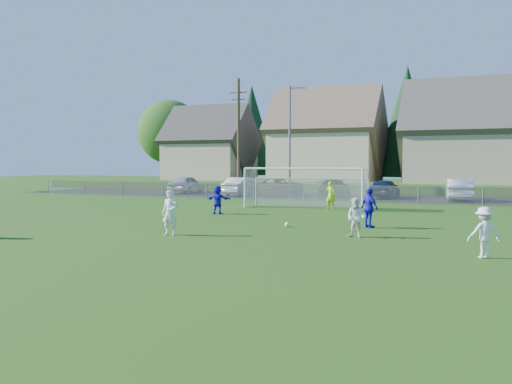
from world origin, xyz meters
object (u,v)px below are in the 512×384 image
at_px(car_c, 281,187).
at_px(car_d, 334,188).
at_px(car_a, 186,184).
at_px(soccer_goal, 306,182).
at_px(soccer_ball, 287,224).
at_px(car_e, 384,189).
at_px(player_white_c, 484,232).
at_px(car_f, 459,190).
at_px(car_b, 244,186).
at_px(player_white_b, 356,218).
at_px(goalkeeper, 331,195).
at_px(player_white_a, 170,213).
at_px(player_blue_a, 369,208).
at_px(player_blue_b, 218,200).

xyz_separation_m(car_c, car_d, (4.50, 0.16, -0.05)).
relative_size(car_a, soccer_goal, 0.64).
relative_size(soccer_ball, car_e, 0.05).
distance_m(player_white_c, car_f, 25.20).
relative_size(car_a, car_b, 1.01).
bearing_deg(car_a, player_white_c, 129.33).
distance_m(car_e, car_f, 5.59).
distance_m(soccer_ball, car_f, 21.13).
xyz_separation_m(car_a, soccer_goal, (15.01, -11.51, 0.82)).
xyz_separation_m(car_c, soccer_goal, (5.55, -10.80, 0.85)).
bearing_deg(soccer_ball, car_e, 87.87).
height_order(player_white_b, goalkeeper, goalkeeper).
bearing_deg(goalkeeper, player_white_a, 90.08).
bearing_deg(car_f, car_c, -6.25).
distance_m(player_white_c, car_b, 31.03).
distance_m(player_white_a, car_a, 28.90).
height_order(car_a, car_b, car_a).
bearing_deg(car_b, player_blue_a, 134.23).
xyz_separation_m(player_blue_b, goalkeeper, (5.00, 4.91, 0.08)).
height_order(player_white_b, car_b, car_b).
bearing_deg(car_d, player_white_a, 85.69).
xyz_separation_m(soccer_ball, car_f, (6.31, 20.16, 0.70)).
bearing_deg(car_f, soccer_ball, 67.44).
bearing_deg(player_blue_b, player_blue_a, 164.35).
bearing_deg(player_white_a, car_f, 63.81).
relative_size(goalkeeper, car_e, 0.38).
bearing_deg(player_white_c, player_white_b, -58.07).
bearing_deg(player_blue_b, car_d, -94.13).
bearing_deg(player_white_a, player_blue_a, 33.95).
distance_m(car_f, soccer_goal, 13.52).
xyz_separation_m(player_white_c, player_blue_a, (-4.49, 6.06, 0.10)).
distance_m(car_b, car_d, 7.68).
height_order(goalkeeper, car_d, goalkeeper).
xyz_separation_m(soccer_ball, goalkeeper, (-0.44, 9.07, 0.74)).
height_order(player_white_c, car_c, car_c).
distance_m(player_white_c, goalkeeper, 16.32).
bearing_deg(car_f, soccer_goal, 46.17).
bearing_deg(car_e, goalkeeper, 88.32).
distance_m(player_white_a, soccer_goal, 13.93).
distance_m(soccer_ball, car_d, 20.83).
bearing_deg(car_e, soccer_goal, 79.85).
bearing_deg(car_e, car_a, 3.61).
xyz_separation_m(player_blue_a, car_c, (-11.01, 19.35, -0.08)).
relative_size(player_blue_a, car_e, 0.38).
bearing_deg(car_e, car_d, 9.64).
height_order(goalkeeper, soccer_goal, soccer_goal).
height_order(player_blue_a, car_a, player_blue_a).
bearing_deg(car_b, player_blue_b, 116.12).
height_order(car_e, soccer_goal, soccer_goal).
bearing_deg(player_blue_a, car_c, -21.26).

